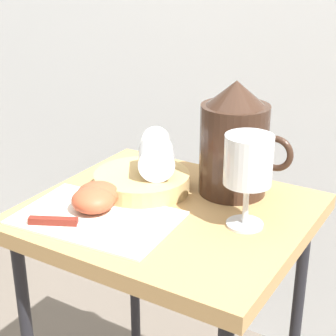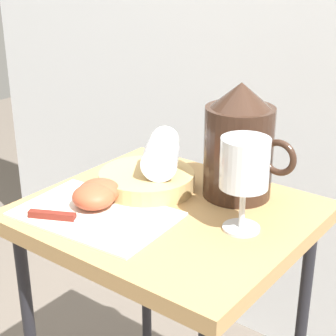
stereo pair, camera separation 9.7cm
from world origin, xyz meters
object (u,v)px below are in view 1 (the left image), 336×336
object	(u,v)px
basket_tray	(142,182)
apple_half_right	(93,200)
knife	(76,223)
wine_glass_tipped_near	(156,157)
table	(168,246)
wine_glass_upright	(248,165)
apple_half_left	(98,194)
pitcher	(234,148)

from	to	relation	value
basket_tray	apple_half_right	size ratio (longest dim) A/B	2.40
knife	apple_half_right	bearing A→B (deg)	96.98
apple_half_right	knife	size ratio (longest dim) A/B	0.36
wine_glass_tipped_near	knife	xyz separation A→B (m)	(-0.04, -0.20, -0.06)
table	wine_glass_tipped_near	size ratio (longest dim) A/B	4.36
table	wine_glass_upright	bearing A→B (deg)	4.93
wine_glass_upright	apple_half_left	bearing A→B (deg)	-164.13
wine_glass_upright	apple_half_right	distance (m)	0.28
knife	pitcher	bearing A→B (deg)	58.22
pitcher	table	bearing A→B (deg)	-118.48
apple_half_left	apple_half_right	bearing A→B (deg)	-72.13
wine_glass_tipped_near	apple_half_left	bearing A→B (deg)	-113.33
wine_glass_tipped_near	apple_half_right	distance (m)	0.15
pitcher	basket_tray	bearing A→B (deg)	-151.83
basket_tray	apple_half_right	world-z (taller)	apple_half_right
table	pitcher	distance (m)	0.22
basket_tray	wine_glass_tipped_near	size ratio (longest dim) A/B	1.20
basket_tray	knife	xyz separation A→B (m)	(-0.01, -0.19, -0.01)
knife	wine_glass_upright	bearing A→B (deg)	32.41
basket_tray	apple_half_left	size ratio (longest dim) A/B	2.40
wine_glass_upright	apple_half_right	bearing A→B (deg)	-159.10
wine_glass_tipped_near	knife	world-z (taller)	wine_glass_tipped_near
table	basket_tray	size ratio (longest dim) A/B	3.63
table	knife	world-z (taller)	knife
apple_half_right	pitcher	bearing A→B (deg)	50.41
wine_glass_tipped_near	table	bearing A→B (deg)	-43.27
basket_tray	table	bearing A→B (deg)	-27.05
pitcher	wine_glass_upright	size ratio (longest dim) A/B	1.35
table	apple_half_left	size ratio (longest dim) A/B	8.71
wine_glass_upright	apple_half_right	size ratio (longest dim) A/B	2.09
pitcher	wine_glass_tipped_near	bearing A→B (deg)	-151.89
apple_half_left	apple_half_right	xyz separation A→B (m)	(0.01, -0.02, 0.00)
pitcher	knife	world-z (taller)	pitcher
wine_glass_tipped_near	apple_half_right	size ratio (longest dim) A/B	2.00
table	apple_half_left	bearing A→B (deg)	-151.55
basket_tray	knife	distance (m)	0.19
pitcher	wine_glass_tipped_near	size ratio (longest dim) A/B	1.41
pitcher	wine_glass_upright	distance (m)	0.14
apple_half_left	wine_glass_upright	bearing A→B (deg)	15.87
table	pitcher	xyz separation A→B (m)	(0.07, 0.13, 0.17)
basket_tray	knife	bearing A→B (deg)	-93.57
wine_glass_upright	wine_glass_tipped_near	size ratio (longest dim) A/B	1.04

